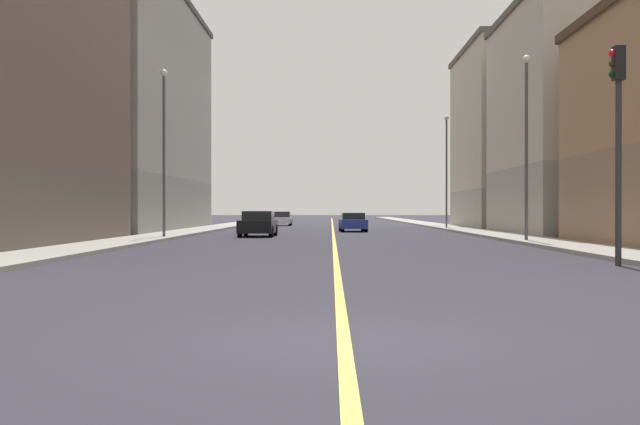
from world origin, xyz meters
TOP-DOWN VIEW (x-y plane):
  - ground_plane at (0.00, 0.00)m, footprint 400.00×400.00m
  - sidewalk_left at (9.16, 49.00)m, footprint 2.62×168.00m
  - sidewalk_right at (-9.16, 49.00)m, footprint 2.62×168.00m
  - lane_center_stripe at (0.00, 49.00)m, footprint 0.16×154.00m
  - building_left_mid at (16.01, 37.63)m, footprint 11.38×14.59m
  - building_left_far at (16.01, 53.81)m, footprint 11.38×14.83m
  - building_right_midblock at (-16.01, 45.74)m, footprint 11.38×26.05m
  - traffic_light_left_near at (7.44, 11.93)m, footprint 0.40×0.32m
  - street_lamp_left_near at (8.45, 25.72)m, footprint 0.36×0.36m
  - street_lamp_right_near at (-8.45, 29.98)m, footprint 0.36×0.36m
  - street_lamp_left_far at (8.45, 49.56)m, footprint 0.36×0.36m
  - car_black at (-4.16, 34.23)m, footprint 1.95×4.17m
  - car_blue at (1.34, 44.14)m, footprint 1.90×4.41m
  - car_white at (-4.67, 63.36)m, footprint 1.82×4.17m

SIDE VIEW (x-z plane):
  - ground_plane at x=0.00m, z-range 0.00..0.00m
  - lane_center_stripe at x=0.00m, z-range 0.00..0.01m
  - sidewalk_left at x=9.16m, z-range 0.00..0.15m
  - sidewalk_right at x=-9.16m, z-range 0.00..0.15m
  - car_blue at x=1.34m, z-range -0.02..1.25m
  - car_white at x=-4.67m, z-range -0.01..1.28m
  - car_black at x=-4.16m, z-range -0.03..1.37m
  - traffic_light_left_near at x=7.44m, z-range 0.87..6.67m
  - street_lamp_left_near at x=8.45m, z-range 0.93..9.06m
  - street_lamp_right_near at x=-8.45m, z-range 0.94..9.24m
  - street_lamp_left_far at x=8.45m, z-range 0.94..9.27m
  - building_left_mid at x=16.01m, z-range 0.01..13.48m
  - building_left_far at x=16.01m, z-range 0.01..14.40m
  - building_right_midblock at x=-16.01m, z-range 0.01..16.62m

